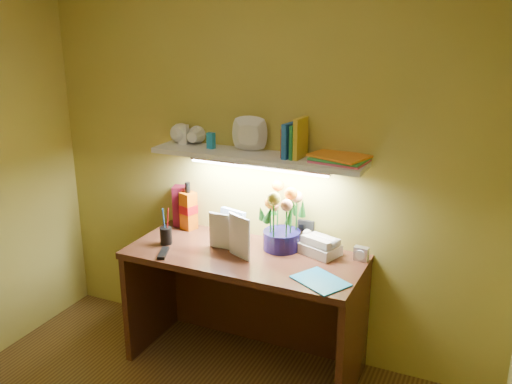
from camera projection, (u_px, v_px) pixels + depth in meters
desk at (244, 310)px, 3.47m from camera, size 1.40×0.60×0.75m
flower_bouquet at (282, 218)px, 3.37m from camera, size 0.32×0.32×0.39m
telephone at (320, 244)px, 3.33m from camera, size 0.25×0.22×0.13m
desk_clock at (361, 254)px, 3.25m from camera, size 0.09×0.05×0.08m
whisky_bottle at (188, 206)px, 3.69m from camera, size 0.11×0.11×0.32m
whisky_box at (181, 206)px, 3.75m from camera, size 0.11×0.11×0.27m
pen_cup at (166, 230)px, 3.47m from camera, size 0.09×0.09×0.18m
art_card at (232, 224)px, 3.56m from camera, size 0.19×0.08×0.18m
tv_remote at (163, 253)px, 3.34m from camera, size 0.10×0.16×0.02m
blue_folder at (320, 281)px, 3.01m from camera, size 0.34×0.31×0.01m
desk_book_a at (209, 229)px, 3.43m from camera, size 0.17×0.03×0.22m
desk_book_b at (229, 232)px, 3.34m from camera, size 0.17×0.10×0.25m
wall_shelf at (259, 150)px, 3.32m from camera, size 1.32×0.31×0.26m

